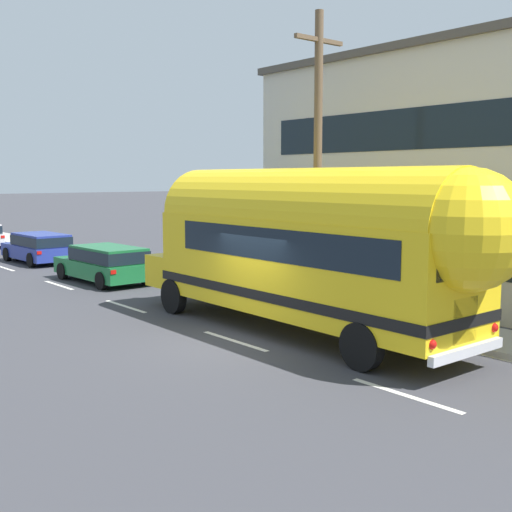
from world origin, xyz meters
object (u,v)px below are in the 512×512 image
Objects in this scene: car_lead at (106,262)px; painted_bus at (313,244)px; utility_pole at (318,159)px; car_second at (39,246)px.

painted_bus is at bearing -89.36° from car_lead.
utility_pole reaches higher than car_second.
painted_bus is 2.69× the size of car_second.
car_second is at bearing 89.73° from painted_bus.
car_second is (-2.13, 15.75, -3.63)m from utility_pole.
car_lead is (-2.33, 8.71, -3.64)m from utility_pole.
utility_pole is 1.96× the size of car_second.
car_lead is at bearing -91.67° from car_second.
painted_bus is at bearing -90.27° from car_second.
utility_pole is 0.73× the size of painted_bus.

